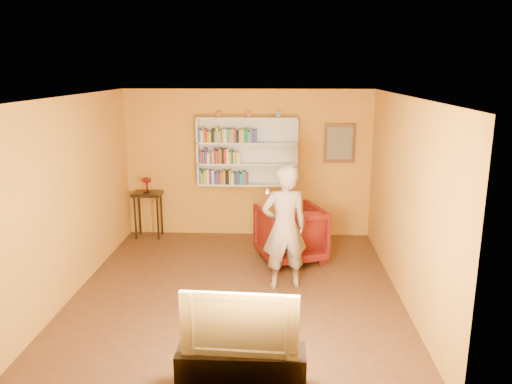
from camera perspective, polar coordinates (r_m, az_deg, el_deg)
room_shell at (r=6.82m, az=-2.24°, el=-3.42°), size 5.30×5.80×2.88m
bookshelf at (r=9.04m, az=-0.98°, el=4.66°), size 1.80×0.29×1.23m
books_row_lower at (r=9.06m, az=-3.75°, el=1.67°), size 0.88×0.19×0.26m
books_row_middle at (r=8.99m, az=-4.13°, el=4.04°), size 0.74×0.19×0.27m
books_row_upper at (r=8.92m, az=-3.22°, el=6.43°), size 1.03×0.19×0.27m
ornament_left at (r=8.94m, az=-4.23°, el=8.84°), size 0.07×0.07×0.09m
ornament_centre at (r=8.89m, az=-0.80°, el=8.85°), size 0.07×0.07×0.10m
ornament_right at (r=8.87m, az=2.58°, el=8.87°), size 0.08×0.08×0.11m
framed_painting at (r=9.11m, az=9.51°, el=5.54°), size 0.55×0.05×0.70m
console_table at (r=9.36m, az=-12.27°, el=-0.90°), size 0.52×0.40×0.85m
ruby_lustre at (r=9.28m, az=-12.38°, el=1.17°), size 0.17×0.17×0.28m
armchair at (r=8.13m, az=3.95°, el=-4.74°), size 1.25×1.27×0.90m
person at (r=6.99m, az=3.27°, el=-4.09°), size 0.73×0.57×1.78m
game_remote at (r=6.59m, az=1.31°, el=0.07°), size 0.04×0.15×0.04m
tv_cabinet at (r=5.11m, az=-1.70°, el=-19.70°), size 1.23×0.37×0.44m
television at (r=4.83m, az=-1.75°, el=-14.37°), size 1.11×0.20×0.64m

